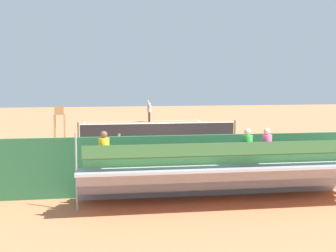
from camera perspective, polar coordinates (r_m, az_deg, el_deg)
The scene contains 13 objects.
ground_plane at distance 29.49m, azimuth -1.18°, elevation -1.47°, with size 60.00×60.00×0.00m, color #CC7047.
court_line_markings at distance 29.53m, azimuth -1.19°, elevation -1.45°, with size 10.10×22.20×0.01m.
tennis_net at distance 29.43m, azimuth -1.18°, elevation -0.50°, with size 10.30×0.10×1.07m.
backdrop_wall at distance 15.74m, azimuth 5.55°, elevation -4.70°, with size 18.00×0.16×2.00m, color #235633.
bleacher_stand at distance 14.46m, azimuth 6.84°, elevation -6.00°, with size 9.06×2.40×2.48m.
umpire_chair at distance 28.87m, azimuth -13.39°, elevation 0.82°, with size 0.67×0.67×2.14m.
courtside_bench at distance 17.14m, azimuth 11.83°, elevation -5.40°, with size 1.80×0.40×0.93m.
equipment_bag at distance 16.55m, azimuth 5.96°, elevation -7.06°, with size 0.90×0.36×0.36m, color #B22D2D.
tennis_player at distance 39.43m, azimuth -2.36°, elevation 1.98°, with size 0.45×0.56×1.93m.
tennis_racket at distance 39.89m, azimuth -3.29°, elevation 0.59°, with size 0.50×0.53×0.03m.
tennis_ball_near at distance 38.48m, azimuth -5.09°, elevation 0.39°, with size 0.07×0.07×0.07m, color #CCDB33.
tennis_ball_far at distance 36.58m, azimuth 1.19°, elevation 0.10°, with size 0.07×0.07×0.07m, color #CCDB33.
line_judge at distance 16.43m, azimuth -6.30°, elevation -4.19°, with size 0.36×0.53×1.93m.
Camera 1 is at (3.83, 28.97, 4.00)m, focal length 48.82 mm.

